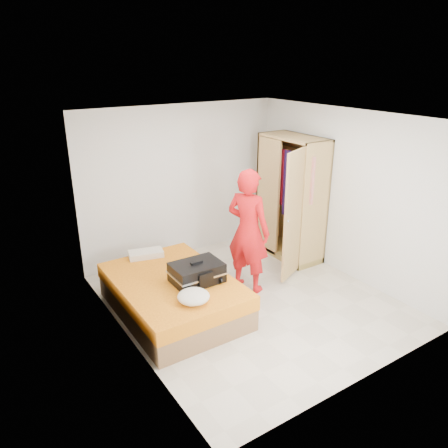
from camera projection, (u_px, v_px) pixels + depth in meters
room at (252, 216)px, 5.85m from camera, size 4.00×4.02×2.60m
bed at (173, 295)px, 5.96m from camera, size 1.42×2.02×0.50m
wardrobe at (291, 202)px, 7.36m from camera, size 1.12×1.43×2.10m
person at (248, 231)px, 6.33m from camera, size 0.68×0.80×1.86m
suitcase at (197, 273)px, 5.76m from camera, size 0.68×0.52×0.29m
round_cushion at (194, 296)px, 5.29m from camera, size 0.40×0.40×0.15m
pillow at (146, 254)px, 6.51m from camera, size 0.55×0.37×0.09m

